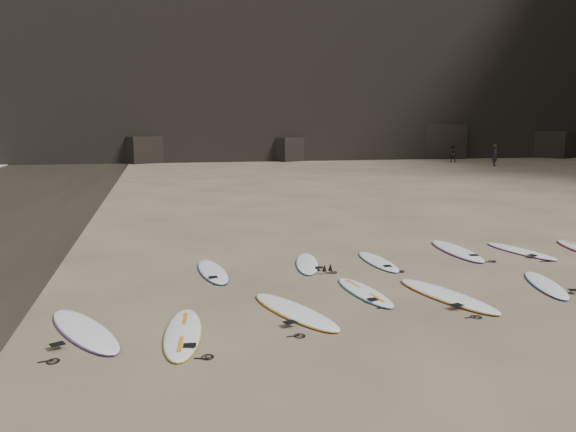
{
  "coord_description": "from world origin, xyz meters",
  "views": [
    {
      "loc": [
        -4.57,
        -10.16,
        3.43
      ],
      "look_at": [
        -1.81,
        1.57,
        1.5
      ],
      "focal_mm": 35.0,
      "sensor_mm": 36.0,
      "label": 1
    }
  ],
  "objects_px": {
    "surfboard_3": "(447,295)",
    "surfboard_5": "(213,271)",
    "surfboard_1": "(295,311)",
    "surfboard_8": "(457,250)",
    "person_a": "(495,155)",
    "surfboard_0": "(183,332)",
    "surfboard_2": "(364,292)",
    "person_b": "(452,153)",
    "surfboard_7": "(378,261)",
    "surfboard_11": "(84,330)",
    "surfboard_4": "(546,285)",
    "surfboard_6": "(307,263)",
    "surfboard_9": "(520,251)"
  },
  "relations": [
    {
      "from": "person_a",
      "to": "surfboard_0",
      "type": "bearing_deg",
      "value": -175.99
    },
    {
      "from": "surfboard_2",
      "to": "person_b",
      "type": "height_order",
      "value": "person_b"
    },
    {
      "from": "surfboard_4",
      "to": "person_a",
      "type": "relative_size",
      "value": 1.19
    },
    {
      "from": "surfboard_5",
      "to": "person_b",
      "type": "bearing_deg",
      "value": 49.01
    },
    {
      "from": "surfboard_6",
      "to": "surfboard_7",
      "type": "bearing_deg",
      "value": 6.09
    },
    {
      "from": "surfboard_5",
      "to": "person_b",
      "type": "height_order",
      "value": "person_b"
    },
    {
      "from": "surfboard_2",
      "to": "surfboard_7",
      "type": "xyz_separation_m",
      "value": [
        1.29,
        2.42,
        0.0
      ]
    },
    {
      "from": "surfboard_3",
      "to": "person_b",
      "type": "distance_m",
      "value": 44.96
    },
    {
      "from": "surfboard_1",
      "to": "surfboard_9",
      "type": "height_order",
      "value": "surfboard_1"
    },
    {
      "from": "surfboard_6",
      "to": "surfboard_11",
      "type": "bearing_deg",
      "value": -130.29
    },
    {
      "from": "surfboard_11",
      "to": "surfboard_6",
      "type": "bearing_deg",
      "value": 11.43
    },
    {
      "from": "person_a",
      "to": "surfboard_5",
      "type": "bearing_deg",
      "value": -178.52
    },
    {
      "from": "surfboard_1",
      "to": "surfboard_3",
      "type": "relative_size",
      "value": 0.95
    },
    {
      "from": "surfboard_4",
      "to": "surfboard_11",
      "type": "bearing_deg",
      "value": -157.59
    },
    {
      "from": "surfboard_4",
      "to": "surfboard_2",
      "type": "bearing_deg",
      "value": -167.06
    },
    {
      "from": "surfboard_4",
      "to": "surfboard_7",
      "type": "xyz_separation_m",
      "value": [
        -2.73,
        2.82,
        0.0
      ]
    },
    {
      "from": "surfboard_7",
      "to": "surfboard_11",
      "type": "distance_m",
      "value": 7.52
    },
    {
      "from": "surfboard_2",
      "to": "person_a",
      "type": "xyz_separation_m",
      "value": [
        24.5,
        32.78,
        0.9
      ]
    },
    {
      "from": "surfboard_5",
      "to": "surfboard_9",
      "type": "distance_m",
      "value": 8.48
    },
    {
      "from": "surfboard_8",
      "to": "person_a",
      "type": "distance_m",
      "value": 36.18
    },
    {
      "from": "surfboard_4",
      "to": "surfboard_11",
      "type": "relative_size",
      "value": 0.84
    },
    {
      "from": "surfboard_4",
      "to": "person_b",
      "type": "xyz_separation_m",
      "value": [
        19.61,
        38.92,
        0.8
      ]
    },
    {
      "from": "surfboard_7",
      "to": "surfboard_11",
      "type": "bearing_deg",
      "value": -153.41
    },
    {
      "from": "surfboard_0",
      "to": "surfboard_5",
      "type": "xyz_separation_m",
      "value": [
        0.88,
        3.9,
        -0.0
      ]
    },
    {
      "from": "person_a",
      "to": "surfboard_2",
      "type": "bearing_deg",
      "value": -173.25
    },
    {
      "from": "surfboard_7",
      "to": "person_b",
      "type": "bearing_deg",
      "value": 57.53
    },
    {
      "from": "person_a",
      "to": "surfboard_4",
      "type": "bearing_deg",
      "value": -168.16
    },
    {
      "from": "surfboard_1",
      "to": "surfboard_6",
      "type": "bearing_deg",
      "value": 50.81
    },
    {
      "from": "surfboard_2",
      "to": "surfboard_11",
      "type": "distance_m",
      "value": 5.49
    },
    {
      "from": "surfboard_1",
      "to": "person_a",
      "type": "distance_m",
      "value": 42.66
    },
    {
      "from": "surfboard_2",
      "to": "person_b",
      "type": "xyz_separation_m",
      "value": [
        23.63,
        38.52,
        0.8
      ]
    },
    {
      "from": "surfboard_8",
      "to": "surfboard_11",
      "type": "relative_size",
      "value": 1.06
    },
    {
      "from": "surfboard_9",
      "to": "person_b",
      "type": "distance_m",
      "value": 40.17
    },
    {
      "from": "person_b",
      "to": "surfboard_5",
      "type": "bearing_deg",
      "value": 84.68
    },
    {
      "from": "surfboard_6",
      "to": "surfboard_8",
      "type": "distance_m",
      "value": 4.41
    },
    {
      "from": "surfboard_11",
      "to": "person_a",
      "type": "xyz_separation_m",
      "value": [
        29.89,
        33.8,
        0.89
      ]
    },
    {
      "from": "person_a",
      "to": "surfboard_9",
      "type": "bearing_deg",
      "value": -168.62
    },
    {
      "from": "surfboard_6",
      "to": "person_b",
      "type": "bearing_deg",
      "value": 68.85
    },
    {
      "from": "surfboard_4",
      "to": "surfboard_9",
      "type": "height_order",
      "value": "surfboard_9"
    },
    {
      "from": "surfboard_1",
      "to": "surfboard_8",
      "type": "distance_m",
      "value": 6.83
    },
    {
      "from": "surfboard_2",
      "to": "surfboard_9",
      "type": "xyz_separation_m",
      "value": [
        5.57,
        2.65,
        0.0
      ]
    },
    {
      "from": "surfboard_3",
      "to": "surfboard_5",
      "type": "relative_size",
      "value": 1.15
    },
    {
      "from": "surfboard_3",
      "to": "person_a",
      "type": "distance_m",
      "value": 40.55
    },
    {
      "from": "surfboard_6",
      "to": "surfboard_9",
      "type": "distance_m",
      "value": 6.09
    },
    {
      "from": "surfboard_1",
      "to": "person_a",
      "type": "height_order",
      "value": "person_a"
    },
    {
      "from": "surfboard_3",
      "to": "surfboard_7",
      "type": "height_order",
      "value": "surfboard_3"
    },
    {
      "from": "surfboard_8",
      "to": "person_a",
      "type": "height_order",
      "value": "person_a"
    },
    {
      "from": "surfboard_1",
      "to": "surfboard_6",
      "type": "xyz_separation_m",
      "value": [
        1.19,
        3.51,
        -0.01
      ]
    },
    {
      "from": "surfboard_3",
      "to": "surfboard_11",
      "type": "height_order",
      "value": "surfboard_3"
    },
    {
      "from": "surfboard_2",
      "to": "person_b",
      "type": "relative_size",
      "value": 1.33
    }
  ]
}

